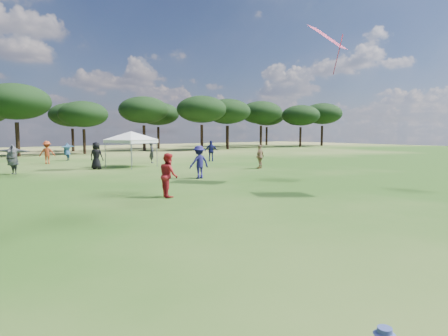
# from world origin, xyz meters

# --- Properties ---
(tree_line) EXTENTS (108.78, 17.63, 7.77)m
(tree_line) POSITION_xyz_m (2.39, 47.41, 5.42)
(tree_line) COLOR black
(tree_line) RESTS_ON ground
(tent_right) EXTENTS (5.27, 5.27, 2.92)m
(tent_right) POSITION_xyz_m (7.80, 25.79, 2.49)
(tent_right) COLOR gray
(tent_right) RESTS_ON ground
(festival_crowd) EXTENTS (29.67, 23.62, 1.90)m
(festival_crowd) POSITION_xyz_m (1.14, 25.13, 0.88)
(festival_crowd) COLOR navy
(festival_crowd) RESTS_ON ground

